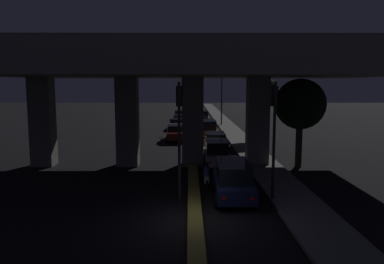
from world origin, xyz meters
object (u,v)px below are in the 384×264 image
Objects in this scene: car_silver_second at (216,153)px; car_taxi_yellow_fourth at (208,128)px; car_grey_second_oncoming at (176,124)px; motorcycle_black_filtering_mid at (204,150)px; car_dark_blue_lead at (233,180)px; car_dark_red_lead_oncoming at (176,133)px; car_white_sixth at (203,117)px; traffic_light_right_of_median at (274,121)px; car_white_fifth at (207,124)px; pedestrian_on_sidewalk at (259,149)px; traffic_light_left_of_median at (179,121)px; motorcycle_white_filtering_near at (207,177)px; motorcycle_red_filtering_far at (198,136)px; car_grey_third_oncoming at (180,115)px; car_dark_red_third at (215,141)px; street_lamp at (220,88)px.

car_taxi_yellow_fourth is at bearing -1.43° from car_silver_second.
motorcycle_black_filtering_mid reaches higher than car_grey_second_oncoming.
car_dark_blue_lead is at bearing -178.72° from car_silver_second.
car_taxi_yellow_fourth is at bearing 123.07° from car_dark_red_lead_oncoming.
car_white_sixth reaches higher than motorcycle_black_filtering_mid.
traffic_light_right_of_median is 8.85m from car_silver_second.
car_white_fifth is at bearing 0.71° from car_dark_blue_lead.
pedestrian_on_sidewalk is at bearing 18.17° from car_grey_second_oncoming.
traffic_light_left_of_median is 4.30m from motorcycle_white_filtering_near.
motorcycle_red_filtering_far is at bearing 13.16° from car_grey_second_oncoming.
car_white_fifth is 2.43× the size of motorcycle_red_filtering_far.
pedestrian_on_sidewalk is at bearing -31.89° from motorcycle_white_filtering_near.
motorcycle_red_filtering_far is (-3.10, 18.48, -3.27)m from traffic_light_right_of_median.
car_grey_third_oncoming is 2.38× the size of motorcycle_red_filtering_far.
motorcycle_red_filtering_far is at bearing 175.44° from car_white_fifth.
car_silver_second is 14.15m from car_taxi_yellow_fourth.
motorcycle_white_filtering_near is at bearing 32.64° from car_dark_blue_lead.
pedestrian_on_sidewalk is (2.87, 8.45, 0.03)m from car_dark_blue_lead.
car_silver_second is 2.65m from motorcycle_black_filtering_mid.
car_dark_red_third is (-1.75, 14.01, -3.08)m from traffic_light_right_of_median.
car_grey_second_oncoming is (-3.77, 29.07, -0.29)m from car_dark_blue_lead.
car_dark_red_third is 3.62m from motorcycle_black_filtering_mid.
car_white_fifth is 0.95× the size of car_grey_second_oncoming.
car_white_sixth is 0.87× the size of car_grey_second_oncoming.
car_silver_second is 21.76m from car_grey_second_oncoming.
car_white_sixth is (2.37, 35.43, -2.90)m from traffic_light_left_of_median.
car_dark_red_third is 2.54× the size of motorcycle_black_filtering_mid.
car_silver_second is at bearing 177.48° from car_dark_red_third.
street_lamp is 1.98× the size of car_dark_blue_lead.
car_silver_second is (-0.27, 7.60, -0.06)m from car_dark_blue_lead.
motorcycle_black_filtering_mid is at bearing -97.55° from street_lamp.
traffic_light_right_of_median reaches higher than car_dark_blue_lead.
street_lamp is 1.98× the size of car_grey_third_oncoming.
pedestrian_on_sidewalk reaches higher than car_taxi_yellow_fourth.
car_silver_second is at bearing 9.60° from car_grey_second_oncoming.
motorcycle_white_filtering_near is (2.47, -41.08, -0.11)m from car_grey_third_oncoming.
traffic_light_left_of_median is at bearing 1.15° from car_grey_third_oncoming.
car_silver_second is at bearing 104.70° from traffic_light_right_of_median.
car_white_sixth is at bearing -2.06° from motorcycle_red_filtering_far.
car_taxi_yellow_fourth is 2.57× the size of pedestrian_on_sidewalk.
traffic_light_left_of_median is at bearing 180.00° from traffic_light_right_of_median.
motorcycle_red_filtering_far is at bearing 17.72° from car_dark_red_third.
car_white_fifth is at bearing -2.59° from motorcycle_white_filtering_near.
car_silver_second reaches higher than car_dark_red_lead_oncoming.
traffic_light_left_of_median is 20.03m from car_dark_red_lead_oncoming.
traffic_light_left_of_median is 29.24m from car_white_fifth.
pedestrian_on_sidewalk is at bearing -169.35° from car_white_fifth.
car_dark_red_lead_oncoming reaches higher than motorcycle_red_filtering_far.
street_lamp reaches higher than car_dark_blue_lead.
car_dark_red_lead_oncoming is at bearing 169.02° from car_white_sixth.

